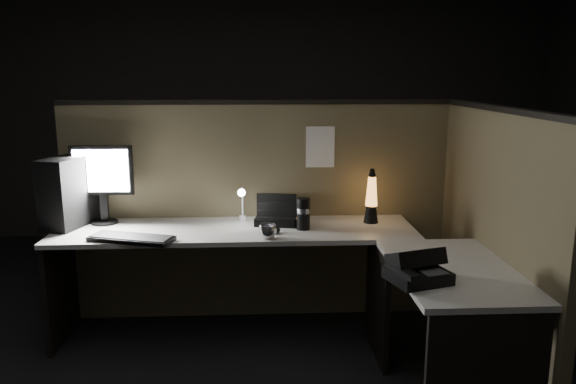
{
  "coord_description": "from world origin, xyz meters",
  "views": [
    {
      "loc": [
        0.01,
        -2.88,
        1.71
      ],
      "look_at": [
        0.18,
        0.35,
        1.02
      ],
      "focal_mm": 35.0,
      "sensor_mm": 36.0,
      "label": 1
    }
  ],
  "objects_px": {
    "monitor": "(102,177)",
    "keyboard": "(131,239)",
    "lava_lamp": "(371,200)",
    "pc_tower": "(70,191)",
    "desk_phone": "(416,268)"
  },
  "relations": [
    {
      "from": "monitor",
      "to": "lava_lamp",
      "type": "distance_m",
      "value": 1.78
    },
    {
      "from": "monitor",
      "to": "lava_lamp",
      "type": "relative_size",
      "value": 1.42
    },
    {
      "from": "lava_lamp",
      "to": "desk_phone",
      "type": "xyz_separation_m",
      "value": [
        0.01,
        -1.07,
        -0.09
      ]
    },
    {
      "from": "monitor",
      "to": "lava_lamp",
      "type": "height_order",
      "value": "monitor"
    },
    {
      "from": "keyboard",
      "to": "desk_phone",
      "type": "distance_m",
      "value": 1.68
    },
    {
      "from": "monitor",
      "to": "keyboard",
      "type": "height_order",
      "value": "monitor"
    },
    {
      "from": "monitor",
      "to": "keyboard",
      "type": "distance_m",
      "value": 0.58
    },
    {
      "from": "lava_lamp",
      "to": "pc_tower",
      "type": "bearing_deg",
      "value": 178.88
    },
    {
      "from": "keyboard",
      "to": "lava_lamp",
      "type": "distance_m",
      "value": 1.55
    },
    {
      "from": "desk_phone",
      "to": "lava_lamp",
      "type": "bearing_deg",
      "value": 72.66
    },
    {
      "from": "monitor",
      "to": "pc_tower",
      "type": "bearing_deg",
      "value": -167.01
    },
    {
      "from": "monitor",
      "to": "keyboard",
      "type": "relative_size",
      "value": 1.02
    },
    {
      "from": "monitor",
      "to": "desk_phone",
      "type": "distance_m",
      "value": 2.13
    },
    {
      "from": "pc_tower",
      "to": "monitor",
      "type": "xyz_separation_m",
      "value": [
        0.2,
        0.04,
        0.09
      ]
    },
    {
      "from": "pc_tower",
      "to": "desk_phone",
      "type": "bearing_deg",
      "value": -12.08
    }
  ]
}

